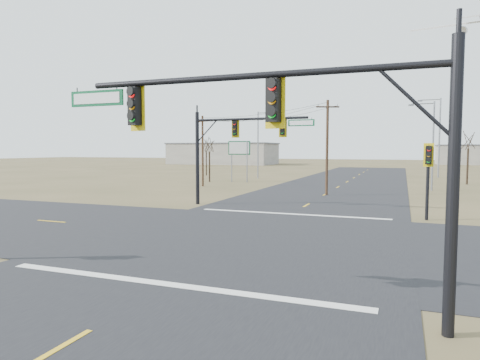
% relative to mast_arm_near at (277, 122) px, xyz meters
% --- Properties ---
extents(ground, '(320.00, 320.00, 0.00)m').
position_rel_mast_arm_near_xyz_m(ground, '(-3.59, 8.38, -4.75)').
color(ground, brown).
rests_on(ground, ground).
extents(road_ew, '(160.00, 14.00, 0.02)m').
position_rel_mast_arm_near_xyz_m(road_ew, '(-3.59, 8.38, -4.74)').
color(road_ew, black).
rests_on(road_ew, ground).
extents(road_ns, '(14.00, 160.00, 0.02)m').
position_rel_mast_arm_near_xyz_m(road_ns, '(-3.59, 8.38, -4.74)').
color(road_ns, black).
rests_on(road_ns, ground).
extents(stop_bar_near, '(12.00, 0.40, 0.01)m').
position_rel_mast_arm_near_xyz_m(stop_bar_near, '(-3.59, 0.88, -4.72)').
color(stop_bar_near, silver).
rests_on(stop_bar_near, road_ns).
extents(stop_bar_far, '(12.00, 0.40, 0.01)m').
position_rel_mast_arm_near_xyz_m(stop_bar_far, '(-3.59, 15.88, -4.72)').
color(stop_bar_far, silver).
rests_on(stop_bar_far, road_ns).
extents(mast_arm_near, '(10.33, 0.52, 6.50)m').
position_rel_mast_arm_near_xyz_m(mast_arm_near, '(0.00, 0.00, 0.00)').
color(mast_arm_near, black).
rests_on(mast_arm_near, ground).
extents(mast_arm_far, '(8.84, 0.52, 6.81)m').
position_rel_mast_arm_near_xyz_m(mast_arm_far, '(-8.33, 18.36, 0.18)').
color(mast_arm_far, black).
rests_on(mast_arm_far, ground).
extents(pedestal_signal_ne, '(0.62, 0.54, 4.46)m').
position_rel_mast_arm_near_xyz_m(pedestal_signal_ne, '(4.25, 16.46, -1.50)').
color(pedestal_signal_ne, black).
rests_on(pedestal_signal_ne, ground).
extents(utility_pole_near, '(1.93, 0.93, 8.40)m').
position_rel_mast_arm_near_xyz_m(utility_pole_near, '(-3.41, 27.94, -0.35)').
color(utility_pole_near, '#442E1D').
rests_on(utility_pole_near, ground).
extents(utility_pole_far, '(1.79, 0.84, 7.74)m').
position_rel_mast_arm_near_xyz_m(utility_pole_far, '(-17.76, 32.40, -0.67)').
color(utility_pole_far, '#442E1D').
rests_on(utility_pole_far, ground).
extents(highway_sign, '(2.64, 0.82, 5.10)m').
position_rel_mast_arm_near_xyz_m(highway_sign, '(-16.08, 39.30, -1.07)').
color(highway_sign, gray).
rests_on(highway_sign, ground).
extents(streetlight_a, '(2.44, 0.32, 8.73)m').
position_rel_mast_arm_near_xyz_m(streetlight_a, '(5.40, 35.68, 0.15)').
color(streetlight_a, gray).
rests_on(streetlight_a, ground).
extents(streetlight_b, '(3.19, 0.44, 11.41)m').
position_rel_mast_arm_near_xyz_m(streetlight_b, '(7.44, 57.81, 1.66)').
color(streetlight_b, gray).
rests_on(streetlight_b, ground).
extents(streetlight_c, '(2.61, 0.36, 9.34)m').
position_rel_mast_arm_near_xyz_m(streetlight_c, '(-16.02, 46.99, 0.49)').
color(streetlight_c, gray).
rests_on(streetlight_c, ground).
extents(bare_tree_a, '(2.50, 2.50, 5.96)m').
position_rel_mast_arm_near_xyz_m(bare_tree_a, '(-19.80, 38.53, -0.03)').
color(bare_tree_a, black).
rests_on(bare_tree_a, ground).
extents(bare_tree_b, '(2.50, 2.50, 5.92)m').
position_rel_mast_arm_near_xyz_m(bare_tree_b, '(-25.80, 50.24, -0.02)').
color(bare_tree_b, black).
rests_on(bare_tree_b, ground).
extents(bare_tree_c, '(3.67, 3.67, 6.59)m').
position_rel_mast_arm_near_xyz_m(bare_tree_c, '(9.91, 45.59, 0.42)').
color(bare_tree_c, black).
rests_on(bare_tree_c, ground).
extents(warehouse_left, '(28.00, 14.00, 5.50)m').
position_rel_mast_arm_near_xyz_m(warehouse_left, '(-43.59, 98.38, -2.00)').
color(warehouse_left, '#A09B8E').
rests_on(warehouse_left, ground).
extents(warehouse_mid, '(20.00, 12.00, 5.00)m').
position_rel_mast_arm_near_xyz_m(warehouse_mid, '(21.41, 118.38, -2.25)').
color(warehouse_mid, '#A09B8E').
rests_on(warehouse_mid, ground).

